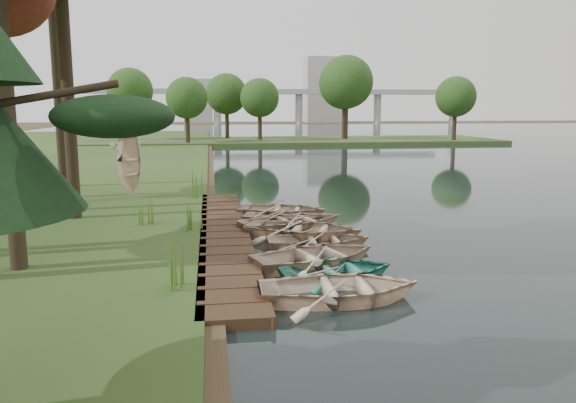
{
  "coord_description": "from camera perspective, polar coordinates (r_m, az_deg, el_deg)",
  "views": [
    {
      "loc": [
        -2.02,
        -18.45,
        4.4
      ],
      "look_at": [
        0.55,
        -0.01,
        1.25
      ],
      "focal_mm": 35.0,
      "sensor_mm": 36.0,
      "label": 1
    }
  ],
  "objects": [
    {
      "name": "ground",
      "position": [
        19.08,
        -1.64,
        -3.72
      ],
      "size": [
        300.0,
        300.0,
        0.0
      ],
      "primitive_type": "plane",
      "color": "#3D2F1D"
    },
    {
      "name": "boardwalk",
      "position": [
        18.94,
        -6.47,
        -3.42
      ],
      "size": [
        1.6,
        16.0,
        0.3
      ],
      "primitive_type": "cube",
      "color": "#362315",
      "rests_on": "ground"
    },
    {
      "name": "peninsula",
      "position": [
        69.31,
        0.39,
        6.17
      ],
      "size": [
        50.0,
        14.0,
        0.45
      ],
      "primitive_type": "cube",
      "color": "#34461F",
      "rests_on": "ground"
    },
    {
      "name": "far_trees",
      "position": [
        68.81,
        -2.4,
        11.3
      ],
      "size": [
        45.6,
        5.6,
        8.8
      ],
      "color": "black",
      "rests_on": "peninsula"
    },
    {
      "name": "bridge",
      "position": [
        139.22,
        -2.06,
        10.72
      ],
      "size": [
        95.9,
        4.0,
        8.6
      ],
      "color": "#A5A5A0",
      "rests_on": "ground"
    },
    {
      "name": "building_a",
      "position": [
        161.72,
        3.56,
        11.23
      ],
      "size": [
        10.0,
        8.0,
        18.0
      ],
      "primitive_type": "cube",
      "color": "#A5A5A0",
      "rests_on": "ground"
    },
    {
      "name": "building_b",
      "position": [
        163.49,
        -9.12,
        10.06
      ],
      "size": [
        8.0,
        8.0,
        12.0
      ],
      "primitive_type": "cube",
      "color": "#A5A5A0",
      "rests_on": "ground"
    },
    {
      "name": "rowboat_0",
      "position": [
        12.86,
        5.28,
        -8.4
      ],
      "size": [
        3.73,
        2.69,
        0.76
      ],
      "primitive_type": "imported",
      "rotation": [
        0.0,
        0.0,
        1.56
      ],
      "color": "beige",
      "rests_on": "water"
    },
    {
      "name": "rowboat_1",
      "position": [
        14.42,
        5.09,
        -6.7
      ],
      "size": [
        3.26,
        2.54,
        0.62
      ],
      "primitive_type": "imported",
      "rotation": [
        0.0,
        0.0,
        1.71
      ],
      "color": "#2F856D",
      "rests_on": "water"
    },
    {
      "name": "rowboat_2",
      "position": [
        15.52,
        2.92,
        -5.22
      ],
      "size": [
        4.3,
        3.62,
        0.76
      ],
      "primitive_type": "imported",
      "rotation": [
        0.0,
        0.0,
        1.88
      ],
      "color": "beige",
      "rests_on": "water"
    },
    {
      "name": "rowboat_3",
      "position": [
        17.43,
        3.15,
        -3.71
      ],
      "size": [
        3.27,
        2.35,
        0.68
      ],
      "primitive_type": "imported",
      "rotation": [
        0.0,
        0.0,
        1.57
      ],
      "color": "beige",
      "rests_on": "water"
    },
    {
      "name": "rowboat_4",
      "position": [
        18.65,
        1.56,
        -2.59
      ],
      "size": [
        4.72,
        4.1,
        0.82
      ],
      "primitive_type": "imported",
      "rotation": [
        0.0,
        0.0,
        1.18
      ],
      "color": "beige",
      "rests_on": "water"
    },
    {
      "name": "rowboat_5",
      "position": [
        19.97,
        0.51,
        -1.78
      ],
      "size": [
        4.56,
        3.84,
        0.81
      ],
      "primitive_type": "imported",
      "rotation": [
        0.0,
        0.0,
        1.88
      ],
      "color": "beige",
      "rests_on": "water"
    },
    {
      "name": "rowboat_6",
      "position": [
        21.08,
        -0.36,
        -1.4
      ],
      "size": [
        3.58,
        2.93,
        0.65
      ],
      "primitive_type": "imported",
      "rotation": [
        0.0,
        0.0,
        1.32
      ],
      "color": "beige",
      "rests_on": "water"
    },
    {
      "name": "rowboat_7",
      "position": [
        22.32,
        -0.62,
        -0.66
      ],
      "size": [
        4.1,
        3.39,
        0.74
      ],
      "primitive_type": "imported",
      "rotation": [
        0.0,
        0.0,
        1.3
      ],
      "color": "beige",
      "rests_on": "water"
    },
    {
      "name": "stored_rowboat",
      "position": [
        26.58,
        -15.64,
        1.07
      ],
      "size": [
        3.71,
        3.35,
        0.63
      ],
      "primitive_type": "imported",
      "rotation": [
        3.14,
        0.0,
        1.08
      ],
      "color": "beige",
      "rests_on": "bank"
    },
    {
      "name": "reeds_0",
      "position": [
        13.07,
        -10.98,
        -6.31
      ],
      "size": [
        0.6,
        0.6,
        1.11
      ],
      "primitive_type": "cone",
      "color": "#3F661E",
      "rests_on": "bank"
    },
    {
      "name": "reeds_1",
      "position": [
        19.1,
        -9.52,
        -1.58
      ],
      "size": [
        0.6,
        0.6,
        0.87
      ],
      "primitive_type": "cone",
      "color": "#3F661E",
      "rests_on": "bank"
    },
    {
      "name": "reeds_2",
      "position": [
        20.39,
        -14.21,
        -0.87
      ],
      "size": [
        0.6,
        0.6,
        0.99
      ],
      "primitive_type": "cone",
      "color": "#3F661E",
      "rests_on": "bank"
    },
    {
      "name": "reeds_3",
      "position": [
        25.94,
        -9.14,
        1.6
      ],
      "size": [
        0.6,
        0.6,
        1.07
      ],
      "primitive_type": "cone",
      "color": "#3F661E",
      "rests_on": "bank"
    }
  ]
}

